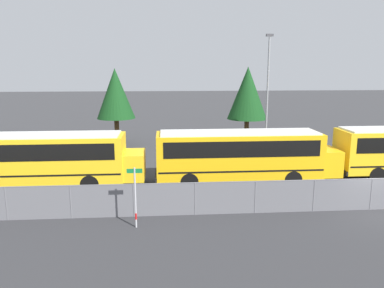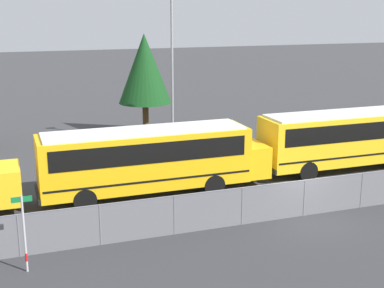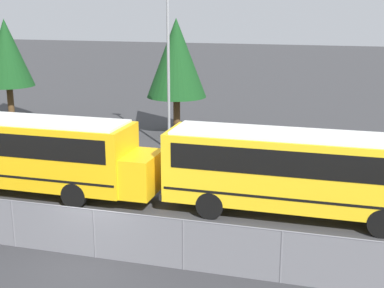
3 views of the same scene
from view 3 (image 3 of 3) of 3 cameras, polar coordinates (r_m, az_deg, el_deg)
The scene contains 7 objects.
ground_plane at distance 18.31m, azimuth -10.25°, elevation -11.81°, with size 200.00×200.00×0.00m, color #38383A.
fence at distance 17.94m, azimuth -10.38°, elevation -9.33°, with size 84.96×0.07×1.70m.
school_bus_2 at distance 24.37m, azimuth -17.46°, elevation -0.51°, with size 11.57×2.55×3.35m.
school_bus_3 at distance 20.96m, azimuth 11.84°, elevation -2.55°, with size 11.57×2.55×3.35m.
light_pole at distance 29.72m, azimuth -2.55°, elevation 9.36°, with size 0.60×0.24×9.93m.
tree_1 at distance 39.47m, azimuth -19.18°, elevation 9.13°, with size 3.54×3.54×7.18m.
tree_3 at distance 33.78m, azimuth -1.68°, elevation 9.13°, with size 3.78×3.78×7.33m.
Camera 3 is at (7.48, -14.63, 8.08)m, focal length 50.00 mm.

